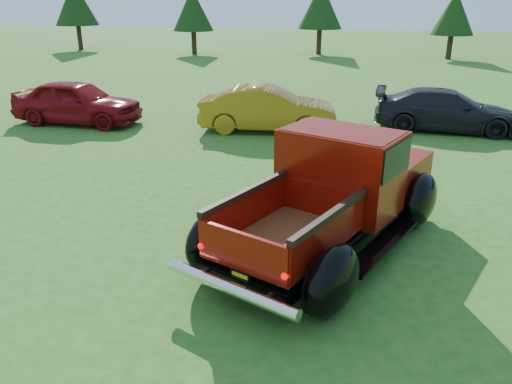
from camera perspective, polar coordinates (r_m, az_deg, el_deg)
name	(u,v)px	position (r m, az deg, el deg)	size (l,w,h in m)	color
ground	(288,257)	(8.39, 3.64, -7.44)	(120.00, 120.00, 0.00)	#295A19
tree_far_west	(75,3)	(43.86, -19.94, 19.64)	(3.33, 3.33, 5.20)	#332114
tree_west	(193,10)	(38.57, -7.25, 19.96)	(2.94, 2.94, 4.60)	#332114
tree_mid_left	(321,6)	(38.48, 7.39, 20.36)	(3.20, 3.20, 5.00)	#332114
tree_mid_right	(454,13)	(37.58, 21.70, 18.46)	(2.82, 2.82, 4.40)	#332114
pickup_truck	(339,189)	(8.72, 9.48, 0.33)	(4.08, 5.70, 1.99)	black
show_car_red	(77,102)	(18.04, -19.78, 9.67)	(1.73, 4.29, 1.46)	maroon
show_car_yellow	(268,109)	(16.04, 1.38, 9.48)	(1.50, 4.30, 1.42)	#A26F15
show_car_grey	(446,110)	(17.25, 20.93, 8.74)	(1.82, 4.49, 1.30)	black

